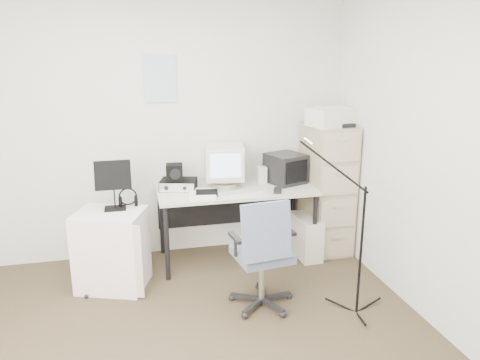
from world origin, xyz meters
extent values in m
cube|color=#413823|center=(0.00, 0.00, -0.01)|extent=(3.60, 3.60, 0.01)
cube|color=silver|center=(0.00, 1.80, 1.25)|extent=(3.60, 0.02, 2.50)
cube|color=silver|center=(1.80, 0.00, 1.25)|extent=(0.02, 3.60, 2.50)
cube|color=white|center=(-0.02, 1.79, 1.75)|extent=(0.30, 0.02, 0.44)
cube|color=tan|center=(1.58, 1.48, 0.65)|extent=(0.40, 0.60, 1.30)
cube|color=silver|center=(1.58, 1.41, 1.39)|extent=(0.51, 0.40, 0.17)
cube|color=beige|center=(0.63, 1.45, 0.36)|extent=(1.50, 0.70, 0.73)
cube|color=silver|center=(0.54, 1.57, 0.93)|extent=(0.41, 0.43, 0.40)
cube|color=black|center=(1.15, 1.53, 0.87)|extent=(0.42, 0.43, 0.29)
cube|color=beige|center=(0.92, 1.56, 0.81)|extent=(0.09, 0.09, 0.16)
cube|color=silver|center=(0.62, 1.23, 0.74)|extent=(0.42, 0.23, 0.02)
cube|color=black|center=(0.98, 1.22, 0.75)|extent=(0.11, 0.14, 0.04)
cube|color=black|center=(0.09, 1.54, 0.78)|extent=(0.38, 0.32, 0.10)
cube|color=black|center=(0.06, 1.53, 0.90)|extent=(0.17, 0.16, 0.15)
cube|color=white|center=(0.28, 1.30, 0.74)|extent=(0.29, 0.36, 0.02)
cube|color=silver|center=(1.33, 1.34, 0.21)|extent=(0.21, 0.45, 0.41)
cube|color=slate|center=(0.63, 0.53, 0.47)|extent=(0.61, 0.61, 0.94)
cube|color=white|center=(-0.54, 1.14, 0.34)|extent=(0.67, 0.61, 0.69)
cube|color=black|center=(-0.49, 1.21, 0.91)|extent=(0.34, 0.27, 0.44)
torus|color=black|center=(-0.38, 1.26, 0.74)|extent=(0.23, 0.23, 0.03)
cylinder|color=black|center=(1.34, 0.25, 0.68)|extent=(0.03, 0.03, 1.36)
camera|label=1|loc=(-0.34, -2.74, 2.01)|focal=35.00mm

